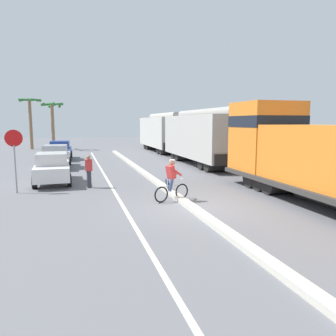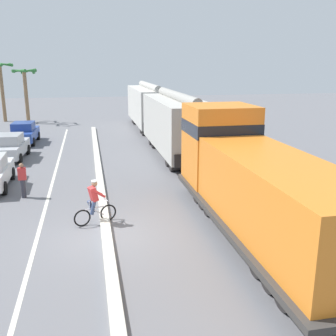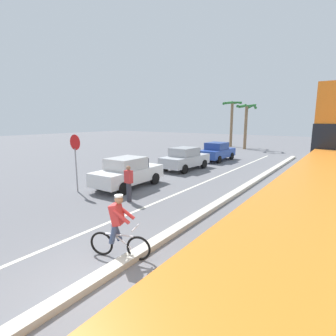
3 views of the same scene
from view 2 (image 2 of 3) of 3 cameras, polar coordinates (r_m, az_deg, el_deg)
ground_plane at (r=14.40m, az=-8.94°, el=-9.60°), size 120.00×120.00×0.00m
median_curb at (r=19.99m, az=-9.81°, el=-2.30°), size 0.36×36.00×0.16m
lane_stripe at (r=20.11m, az=-16.65°, el=-2.85°), size 0.14×36.00×0.01m
locomotive at (r=14.46m, az=11.95°, el=-2.03°), size 3.10×11.61×4.20m
hopper_car_lead at (r=25.73m, az=1.27°, el=6.34°), size 2.90×10.60×4.18m
hopper_car_middle at (r=37.04m, az=-2.73°, el=8.98°), size 2.90×10.60×4.18m
parked_car_silver at (r=26.85m, az=-21.97°, el=2.88°), size 1.99×4.28×1.62m
parked_car_blue at (r=31.95m, az=-20.16°, el=4.84°), size 1.92×4.25×1.62m
cyclist at (r=15.15m, az=-10.63°, el=-5.07°), size 1.63×0.71×1.71m
palm_tree_near at (r=44.57m, az=-23.09°, el=12.14°), size 2.67×2.76×6.12m
palm_tree_far at (r=42.26m, az=-20.07°, el=11.78°), size 2.60×2.73×5.60m
pedestrian_by_cars at (r=18.91m, az=-20.36°, el=-1.62°), size 0.34×0.22×1.62m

